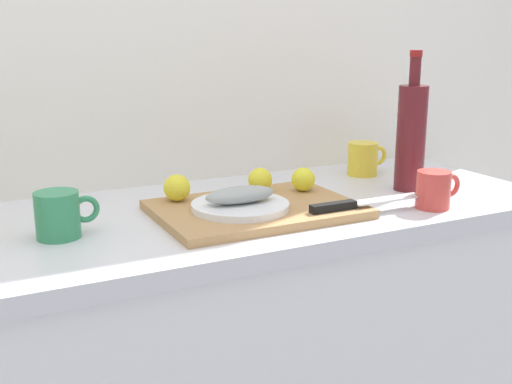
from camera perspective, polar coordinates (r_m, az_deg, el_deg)
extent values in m
cube|color=white|center=(1.64, -14.22, 12.30)|extent=(3.20, 0.05, 2.50)
cube|color=silver|center=(1.39, -10.30, -3.37)|extent=(2.00, 0.60, 0.04)
cube|color=tan|center=(1.41, 0.00, -1.57)|extent=(0.44, 0.32, 0.02)
cylinder|color=white|center=(1.37, -1.44, -1.27)|extent=(0.21, 0.21, 0.01)
ellipsoid|color=#999E99|center=(1.37, -1.44, -0.25)|extent=(0.16, 0.07, 0.04)
cube|color=silver|center=(1.45, 11.82, -0.63)|extent=(0.18, 0.04, 0.00)
cube|color=black|center=(1.37, 7.02, -1.35)|extent=(0.11, 0.02, 0.02)
sphere|color=yellow|center=(1.52, 0.38, 1.11)|extent=(0.06, 0.06, 0.06)
sphere|color=yellow|center=(1.44, -7.18, 0.38)|extent=(0.06, 0.06, 0.06)
sphere|color=yellow|center=(1.53, 4.23, 1.18)|extent=(0.06, 0.06, 0.06)
cylinder|color=#59191E|center=(1.64, 13.87, 4.72)|extent=(0.07, 0.07, 0.27)
cylinder|color=#59191E|center=(1.63, 14.23, 10.57)|extent=(0.03, 0.03, 0.07)
cylinder|color=maroon|center=(1.62, 14.33, 12.09)|extent=(0.03, 0.03, 0.02)
cylinder|color=#CC3F38|center=(1.50, 15.78, 0.19)|extent=(0.08, 0.08, 0.09)
torus|color=#CC3F38|center=(1.54, 17.20, 0.56)|extent=(0.06, 0.01, 0.06)
cylinder|color=yellow|center=(1.81, 9.65, 2.98)|extent=(0.08, 0.08, 0.09)
torus|color=yellow|center=(1.84, 11.03, 3.26)|extent=(0.06, 0.01, 0.06)
cylinder|color=#338C59|center=(1.30, -17.57, -2.00)|extent=(0.09, 0.09, 0.09)
torus|color=#338C59|center=(1.31, -15.19, -1.52)|extent=(0.06, 0.01, 0.06)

